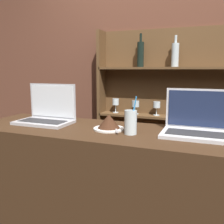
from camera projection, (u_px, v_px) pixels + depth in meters
bar_counter at (135, 220)px, 1.45m from camera, size 2.01×0.51×1.05m
back_wall at (169, 74)px, 2.31m from camera, size 7.00×0.06×2.70m
back_shelf at (178, 123)px, 2.27m from camera, size 1.52×0.18×1.75m
laptop_near at (47, 114)px, 1.61m from camera, size 0.35×0.21×0.25m
laptop_far at (196, 125)px, 1.31m from camera, size 0.34×0.23×0.24m
cake_plate at (109, 123)px, 1.42m from camera, size 0.18×0.18×0.09m
water_glass at (131, 122)px, 1.32m from camera, size 0.07×0.07×0.20m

